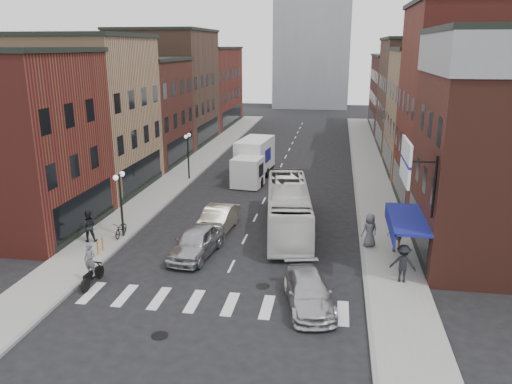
% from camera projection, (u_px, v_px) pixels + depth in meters
% --- Properties ---
extents(ground, '(160.00, 160.00, 0.00)m').
position_uv_depth(ground, '(227.00, 274.00, 25.77)').
color(ground, black).
rests_on(ground, ground).
extents(sidewalk_left, '(3.00, 74.00, 0.15)m').
position_uv_depth(sidewalk_left, '(190.00, 168.00, 47.90)').
color(sidewalk_left, gray).
rests_on(sidewalk_left, ground).
extents(sidewalk_right, '(3.00, 74.00, 0.15)m').
position_uv_depth(sidewalk_right, '(371.00, 175.00, 45.28)').
color(sidewalk_right, gray).
rests_on(sidewalk_right, ground).
extents(curb_left, '(0.20, 74.00, 0.16)m').
position_uv_depth(curb_left, '(205.00, 170.00, 47.69)').
color(curb_left, gray).
rests_on(curb_left, ground).
extents(curb_right, '(0.20, 74.00, 0.16)m').
position_uv_depth(curb_right, '(354.00, 175.00, 45.53)').
color(curb_right, gray).
rests_on(curb_right, ground).
extents(crosswalk_stripes, '(12.00, 2.20, 0.01)m').
position_uv_depth(crosswalk_stripes, '(213.00, 303.00, 22.93)').
color(crosswalk_stripes, silver).
rests_on(crosswalk_stripes, ground).
extents(bldg_left_near, '(10.30, 9.20, 11.30)m').
position_uv_depth(bldg_left_near, '(4.00, 142.00, 30.76)').
color(bldg_left_near, maroon).
rests_on(bldg_left_near, ground).
extents(bldg_left_mid_a, '(10.30, 10.20, 12.30)m').
position_uv_depth(bldg_left_mid_a, '(80.00, 114.00, 39.62)').
color(bldg_left_mid_a, '#A47C5A').
rests_on(bldg_left_mid_a, ground).
extents(bldg_left_mid_b, '(10.30, 10.20, 10.30)m').
position_uv_depth(bldg_left_mid_b, '(131.00, 111.00, 49.37)').
color(bldg_left_mid_b, '#4F251C').
rests_on(bldg_left_mid_b, ground).
extents(bldg_left_far_a, '(10.30, 12.20, 13.30)m').
position_uv_depth(bldg_left_far_a, '(167.00, 87.00, 59.37)').
color(bldg_left_far_a, '#4D3426').
rests_on(bldg_left_far_a, ground).
extents(bldg_left_far_b, '(10.30, 16.20, 11.30)m').
position_uv_depth(bldg_left_far_b, '(199.00, 87.00, 72.91)').
color(bldg_left_far_b, maroon).
rests_on(bldg_left_far_b, ground).
extents(bldg_right_mid_a, '(10.30, 10.20, 14.30)m').
position_uv_depth(bldg_right_mid_a, '(479.00, 109.00, 34.71)').
color(bldg_right_mid_a, maroon).
rests_on(bldg_right_mid_a, ground).
extents(bldg_right_mid_b, '(10.30, 10.20, 11.30)m').
position_uv_depth(bldg_right_mid_b, '(448.00, 112.00, 44.61)').
color(bldg_right_mid_b, '#A47C5A').
rests_on(bldg_right_mid_b, ground).
extents(bldg_right_far_a, '(10.30, 12.20, 12.30)m').
position_uv_depth(bldg_right_far_a, '(428.00, 95.00, 54.89)').
color(bldg_right_far_a, '#4D3426').
rests_on(bldg_right_far_a, ground).
extents(bldg_right_far_b, '(10.30, 16.20, 10.30)m').
position_uv_depth(bldg_right_far_b, '(410.00, 93.00, 68.43)').
color(bldg_right_far_b, '#4F251C').
rests_on(bldg_right_far_b, ground).
extents(awning_blue, '(1.80, 5.00, 0.78)m').
position_uv_depth(awning_blue, '(404.00, 220.00, 26.03)').
color(awning_blue, navy).
rests_on(awning_blue, ground).
extents(billboard_sign, '(1.52, 3.00, 3.70)m').
position_uv_depth(billboard_sign, '(408.00, 163.00, 23.20)').
color(billboard_sign, black).
rests_on(billboard_sign, ground).
extents(streetlamp_near, '(0.32, 1.22, 4.11)m').
position_uv_depth(streetlamp_near, '(120.00, 193.00, 29.88)').
color(streetlamp_near, black).
rests_on(streetlamp_near, ground).
extents(streetlamp_far, '(0.32, 1.22, 4.11)m').
position_uv_depth(streetlamp_far, '(188.00, 148.00, 43.15)').
color(streetlamp_far, black).
rests_on(streetlamp_far, ground).
extents(bike_rack, '(0.08, 0.68, 0.80)m').
position_uv_depth(bike_rack, '(100.00, 246.00, 28.02)').
color(bike_rack, '#D8590C').
rests_on(bike_rack, sidewalk_left).
extents(box_truck, '(3.01, 8.11, 3.43)m').
position_uv_depth(box_truck, '(253.00, 161.00, 43.78)').
color(box_truck, silver).
rests_on(box_truck, ground).
extents(motorcycle_rider, '(0.65, 2.17, 2.21)m').
position_uv_depth(motorcycle_rider, '(91.00, 266.00, 24.33)').
color(motorcycle_rider, black).
rests_on(motorcycle_rider, ground).
extents(transit_bus, '(3.88, 11.01, 3.00)m').
position_uv_depth(transit_bus, '(288.00, 208.00, 31.58)').
color(transit_bus, silver).
rests_on(transit_bus, ground).
extents(sedan_left_near, '(2.58, 5.10, 1.67)m').
position_uv_depth(sedan_left_near, '(196.00, 242.00, 27.89)').
color(sedan_left_near, '#ADADB1').
rests_on(sedan_left_near, ground).
extents(sedan_left_far, '(2.05, 4.94, 1.59)m').
position_uv_depth(sedan_left_far, '(217.00, 220.00, 31.53)').
color(sedan_left_far, beige).
rests_on(sedan_left_far, ground).
extents(curb_car, '(2.97, 5.11, 1.39)m').
position_uv_depth(curb_car, '(308.00, 292.00, 22.47)').
color(curb_car, '#B5B4B9').
rests_on(curb_car, ground).
extents(parked_bicycle, '(0.71, 1.78, 0.92)m').
position_uv_depth(parked_bicycle, '(121.00, 229.00, 30.49)').
color(parked_bicycle, black).
rests_on(parked_bicycle, sidewalk_left).
extents(ped_left_solo, '(1.06, 0.83, 1.91)m').
position_uv_depth(ped_left_solo, '(88.00, 226.00, 29.52)').
color(ped_left_solo, black).
rests_on(ped_left_solo, sidewalk_left).
extents(ped_right_a, '(1.32, 0.78, 1.93)m').
position_uv_depth(ped_right_a, '(403.00, 263.00, 24.45)').
color(ped_right_a, black).
rests_on(ped_right_a, sidewalk_right).
extents(ped_right_b, '(1.18, 0.66, 1.95)m').
position_uv_depth(ped_right_b, '(398.00, 235.00, 28.02)').
color(ped_right_b, '#8B6147').
rests_on(ped_right_b, sidewalk_right).
extents(ped_right_c, '(1.15, 1.01, 1.97)m').
position_uv_depth(ped_right_c, '(370.00, 230.00, 28.76)').
color(ped_right_c, '#525559').
rests_on(ped_right_c, sidewalk_right).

